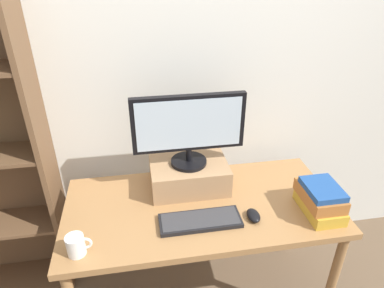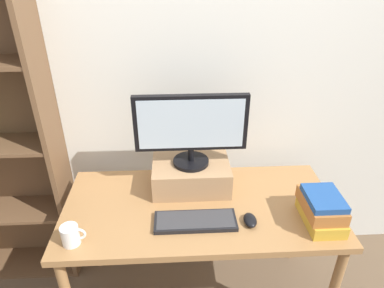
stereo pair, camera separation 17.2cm
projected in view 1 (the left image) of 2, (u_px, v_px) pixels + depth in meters
back_wall at (186, 74)px, 1.99m from camera, size 7.00×0.08×2.60m
desk at (201, 215)px, 1.87m from camera, size 1.44×0.70×0.75m
riser_box at (189, 174)px, 1.93m from camera, size 0.43×0.30×0.15m
computer_monitor at (189, 127)px, 1.79m from camera, size 0.60×0.20×0.40m
keyboard at (200, 221)px, 1.70m from camera, size 0.41×0.15×0.02m
computer_mouse at (253, 215)px, 1.72m from camera, size 0.06×0.10×0.04m
book_stack at (320, 199)px, 1.74m from camera, size 0.17×0.27×0.16m
coffee_mug at (76, 245)px, 1.50m from camera, size 0.11×0.08×0.10m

